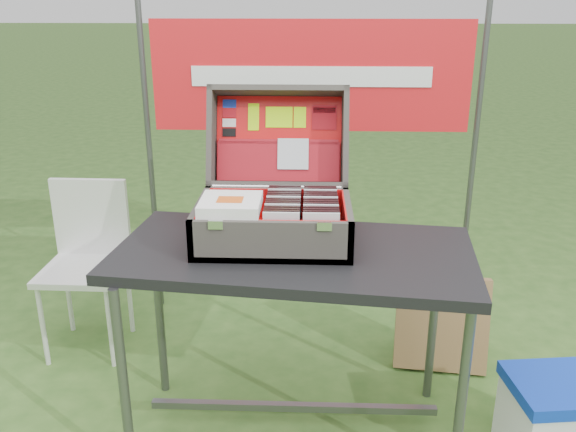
{
  "coord_description": "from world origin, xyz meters",
  "views": [
    {
      "loc": [
        0.0,
        -2.02,
        1.68
      ],
      "look_at": [
        -0.08,
        0.1,
        0.91
      ],
      "focal_mm": 38.0,
      "sensor_mm": 36.0,
      "label": 1
    }
  ],
  "objects_px": {
    "table": "(294,345)",
    "chair": "(83,272)",
    "cardboard_box": "(442,323)",
    "cooler": "(562,423)",
    "suitcase": "(274,172)"
  },
  "relations": [
    {
      "from": "table",
      "to": "cooler",
      "type": "height_order",
      "value": "table"
    },
    {
      "from": "cooler",
      "to": "suitcase",
      "type": "bearing_deg",
      "value": 159.92
    },
    {
      "from": "table",
      "to": "chair",
      "type": "height_order",
      "value": "chair"
    },
    {
      "from": "table",
      "to": "cooler",
      "type": "relative_size",
      "value": 3.17
    },
    {
      "from": "suitcase",
      "to": "cardboard_box",
      "type": "xyz_separation_m",
      "value": [
        0.76,
        0.38,
        -0.84
      ]
    },
    {
      "from": "suitcase",
      "to": "table",
      "type": "bearing_deg",
      "value": -58.46
    },
    {
      "from": "chair",
      "to": "cardboard_box",
      "type": "height_order",
      "value": "chair"
    },
    {
      "from": "suitcase",
      "to": "cooler",
      "type": "bearing_deg",
      "value": -13.46
    },
    {
      "from": "suitcase",
      "to": "chair",
      "type": "bearing_deg",
      "value": 153.75
    },
    {
      "from": "table",
      "to": "chair",
      "type": "relative_size",
      "value": 1.55
    },
    {
      "from": "suitcase",
      "to": "chair",
      "type": "relative_size",
      "value": 0.68
    },
    {
      "from": "cardboard_box",
      "to": "suitcase",
      "type": "bearing_deg",
      "value": -146.09
    },
    {
      "from": "chair",
      "to": "cardboard_box",
      "type": "xyz_separation_m",
      "value": [
        1.72,
        -0.09,
        -0.19
      ]
    },
    {
      "from": "table",
      "to": "chair",
      "type": "xyz_separation_m",
      "value": [
        -1.04,
        0.6,
        0.01
      ]
    },
    {
      "from": "cooler",
      "to": "table",
      "type": "bearing_deg",
      "value": 165.83
    }
  ]
}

